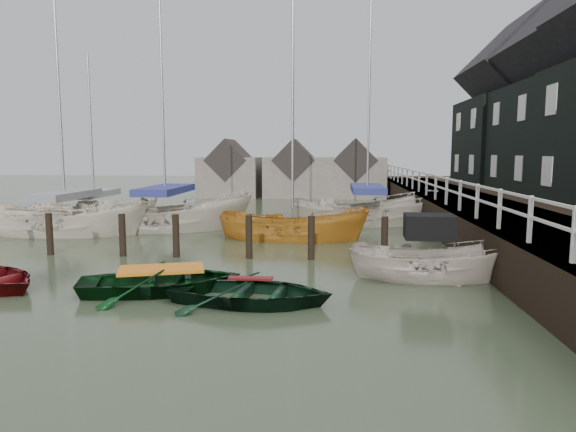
# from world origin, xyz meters

# --- Properties ---
(ground) EXTENTS (120.00, 120.00, 0.00)m
(ground) POSITION_xyz_m (0.00, 0.00, 0.00)
(ground) COLOR #313D26
(ground) RESTS_ON ground
(pier) EXTENTS (3.04, 32.00, 2.70)m
(pier) POSITION_xyz_m (9.48, 10.00, 0.71)
(pier) COLOR black
(pier) RESTS_ON ground
(mooring_pilings) EXTENTS (13.72, 0.22, 1.80)m
(mooring_pilings) POSITION_xyz_m (-1.11, 3.00, 0.50)
(mooring_pilings) COLOR black
(mooring_pilings) RESTS_ON ground
(far_sheds) EXTENTS (14.00, 4.08, 4.39)m
(far_sheds) POSITION_xyz_m (0.83, 26.00, 1.86)
(far_sheds) COLOR #665B51
(far_sheds) RESTS_ON ground
(rowboat_green) EXTENTS (4.55, 3.82, 0.81)m
(rowboat_green) POSITION_xyz_m (-0.30, -1.09, 0.00)
(rowboat_green) COLOR black
(rowboat_green) RESTS_ON ground
(rowboat_dkgreen) EXTENTS (4.06, 3.14, 0.77)m
(rowboat_dkgreen) POSITION_xyz_m (2.03, -1.87, 0.00)
(rowboat_dkgreen) COLOR black
(rowboat_dkgreen) RESTS_ON ground
(motorboat) EXTENTS (4.38, 1.84, 2.57)m
(motorboat) POSITION_xyz_m (6.46, 0.68, 0.10)
(motorboat) COLOR #BEB1A2
(motorboat) RESTS_ON ground
(sailboat_a) EXTENTS (7.20, 2.83, 11.14)m
(sailboat_a) POSITION_xyz_m (-7.23, 7.26, 0.06)
(sailboat_a) COLOR beige
(sailboat_a) RESTS_ON ground
(sailboat_b) EXTENTS (8.18, 4.85, 11.86)m
(sailboat_b) POSITION_xyz_m (-3.48, 8.88, 0.06)
(sailboat_b) COLOR beige
(sailboat_b) RESTS_ON ground
(sailboat_c) EXTENTS (6.19, 2.82, 10.60)m
(sailboat_c) POSITION_xyz_m (2.30, 6.92, 0.01)
(sailboat_c) COLOR #B47321
(sailboat_c) RESTS_ON ground
(sailboat_d) EXTENTS (7.84, 4.48, 13.45)m
(sailboat_d) POSITION_xyz_m (5.50, 11.34, 0.06)
(sailboat_d) COLOR beige
(sailboat_d) RESTS_ON ground
(sailboat_e) EXTENTS (6.30, 2.67, 9.15)m
(sailboat_e) POSITION_xyz_m (-7.55, 10.55, 0.06)
(sailboat_e) COLOR beige
(sailboat_e) RESTS_ON ground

